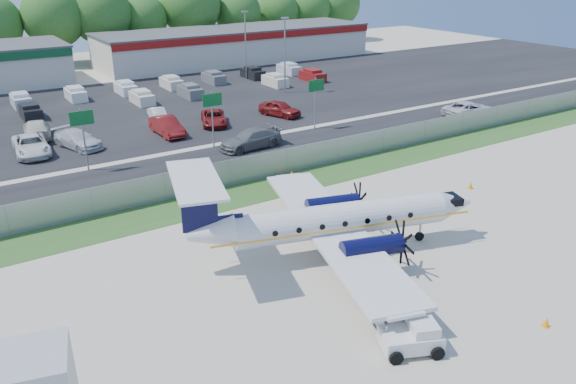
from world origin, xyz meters
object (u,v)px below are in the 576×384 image
aircraft (335,220)px  pushback_tug (413,337)px  baggage_cart_near (404,327)px  baggage_cart_far (402,311)px

aircraft → pushback_tug: bearing=-104.7°
aircraft → pushback_tug: aircraft is taller
pushback_tug → baggage_cart_near: bearing=72.6°
baggage_cart_far → baggage_cart_near: bearing=-130.2°
pushback_tug → baggage_cart_near: size_ratio=1.13×
aircraft → baggage_cart_near: size_ratio=6.85×
pushback_tug → baggage_cart_far: pushback_tug is taller
aircraft → baggage_cart_far: (-1.13, -6.78, -1.68)m
aircraft → baggage_cart_near: 8.23m
baggage_cart_near → pushback_tug: bearing=-107.4°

